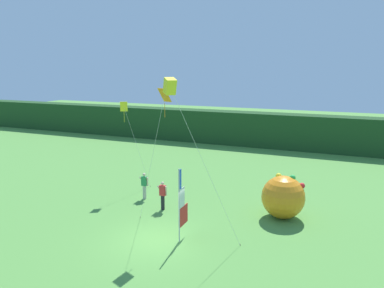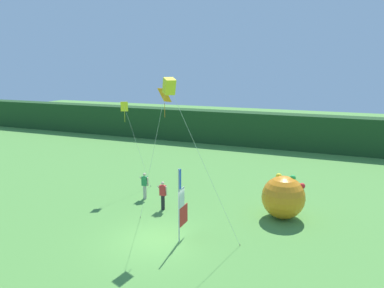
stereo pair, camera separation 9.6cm
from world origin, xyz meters
TOP-DOWN VIEW (x-y plane):
  - ground_plane at (0.00, 0.00)m, footprint 120.00×120.00m
  - distant_treeline at (0.00, 23.78)m, footprint 80.00×2.40m
  - banner_flag at (1.13, 0.60)m, footprint 0.06×1.03m
  - person_near_banner at (-3.42, 4.86)m, footprint 0.55×0.48m
  - person_mid_field at (-1.49, 3.65)m, footprint 0.55×0.48m
  - inflatable_balloon at (5.24, 5.20)m, footprint 2.40×2.40m
  - kite_yellow_diamond_0 at (-5.41, 6.08)m, footprint 1.50×1.31m
  - kite_yellow_box_1 at (2.08, -2.41)m, footprint 2.23×3.80m
  - kite_orange_diamond_2 at (-0.25, 1.47)m, footprint 2.32×0.94m

SIDE VIEW (x-z plane):
  - ground_plane at x=0.00m, z-range 0.00..0.00m
  - person_near_banner at x=-3.42m, z-range 0.06..1.76m
  - person_mid_field at x=-1.49m, z-range 0.06..1.78m
  - inflatable_balloon at x=5.24m, z-range -0.02..2.43m
  - banner_flag at x=1.13m, z-range -0.08..3.58m
  - distant_treeline at x=0.00m, z-range 0.00..3.56m
  - kite_yellow_diamond_0 at x=-5.41m, z-range 2.29..8.35m
  - kite_orange_diamond_2 at x=-0.25m, z-range 2.87..10.16m
  - kite_yellow_box_1 at x=2.08m, z-range 3.57..11.49m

